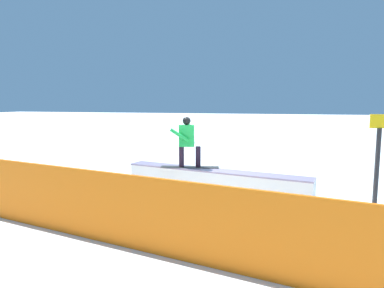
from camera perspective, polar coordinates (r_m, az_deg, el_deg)
ground_plane at (r=9.23m, az=3.69°, el=-8.55°), size 120.00×120.00×0.00m
grind_box at (r=9.15m, az=3.71°, el=-6.64°), size 5.06×1.53×0.70m
snowboarder at (r=9.26m, az=-0.77°, el=0.55°), size 1.61×0.61×1.38m
safety_fence at (r=5.59m, az=-4.16°, el=-12.23°), size 10.61×2.23×1.28m
trail_marker at (r=8.48m, az=28.44°, el=-2.64°), size 0.40×0.10×2.21m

